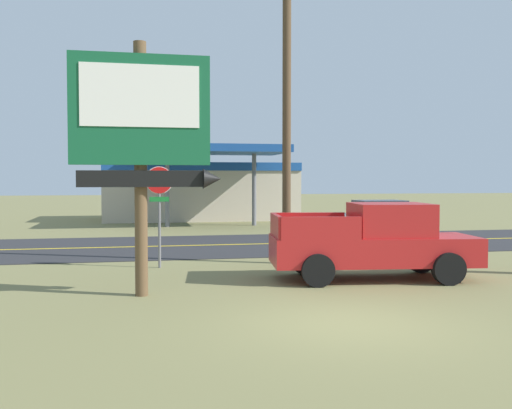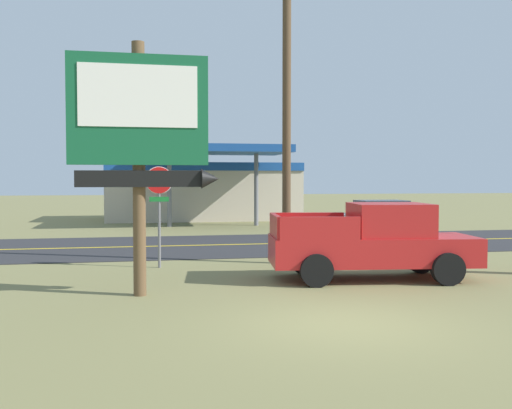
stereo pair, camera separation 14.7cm
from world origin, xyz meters
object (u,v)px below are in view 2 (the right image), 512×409
(utility_pole, at_px, (287,94))
(pickup_red_parked_on_lawn, at_px, (375,242))
(stop_sign, at_px, (159,198))
(car_silver_near_lane, at_px, (384,218))
(gas_station, at_px, (202,189))
(motel_sign, at_px, (142,130))

(utility_pole, bearing_deg, pickup_red_parked_on_lawn, -65.25)
(stop_sign, relative_size, utility_pole, 0.30)
(stop_sign, distance_m, utility_pole, 4.96)
(car_silver_near_lane, bearing_deg, gas_station, 116.87)
(motel_sign, distance_m, gas_station, 25.35)
(stop_sign, height_order, car_silver_near_lane, stop_sign)
(motel_sign, height_order, car_silver_near_lane, motel_sign)
(pickup_red_parked_on_lawn, bearing_deg, utility_pole, 114.75)
(stop_sign, distance_m, gas_station, 21.00)
(motel_sign, xyz_separation_m, pickup_red_parked_on_lawn, (5.87, 1.12, -2.68))
(utility_pole, relative_size, pickup_red_parked_on_lawn, 1.81)
(pickup_red_parked_on_lawn, relative_size, car_silver_near_lane, 1.29)
(motel_sign, distance_m, utility_pole, 6.37)
(gas_station, xyz_separation_m, car_silver_near_lane, (6.69, -13.21, -1.11))
(gas_station, bearing_deg, motel_sign, -99.20)
(stop_sign, height_order, pickup_red_parked_on_lawn, stop_sign)
(motel_sign, xyz_separation_m, stop_sign, (0.52, 4.26, -1.62))
(utility_pole, relative_size, gas_station, 0.81)
(stop_sign, distance_m, pickup_red_parked_on_lawn, 6.30)
(pickup_red_parked_on_lawn, bearing_deg, gas_station, 94.39)
(motel_sign, bearing_deg, stop_sign, 83.00)
(motel_sign, relative_size, gas_station, 0.46)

